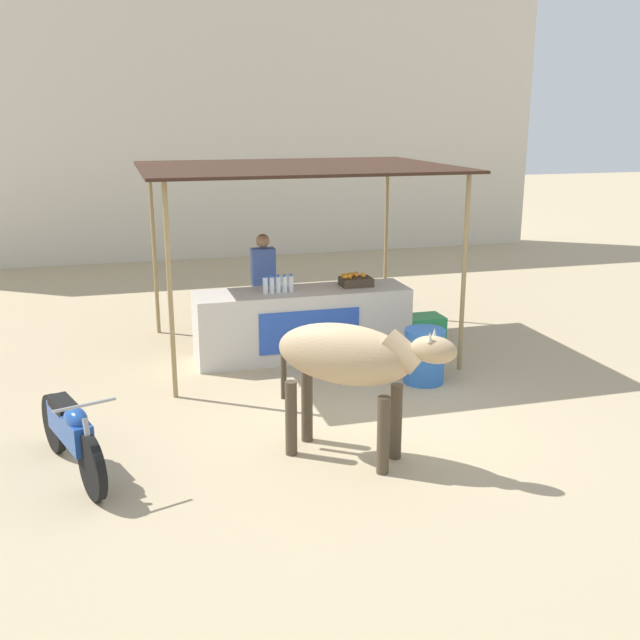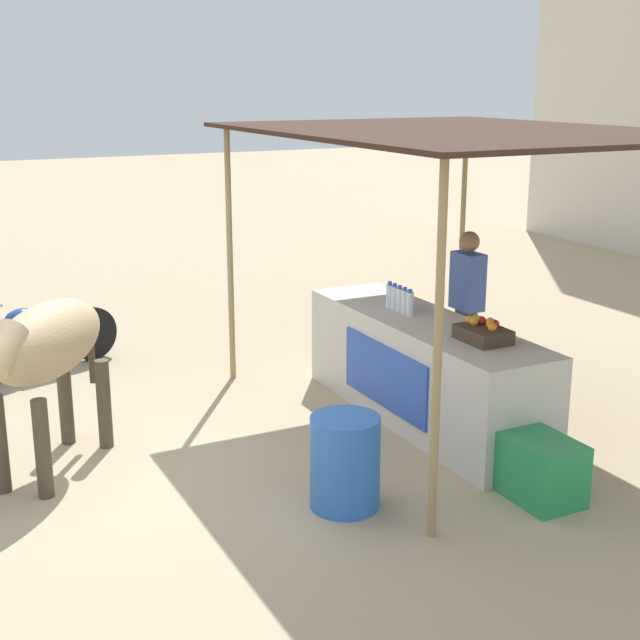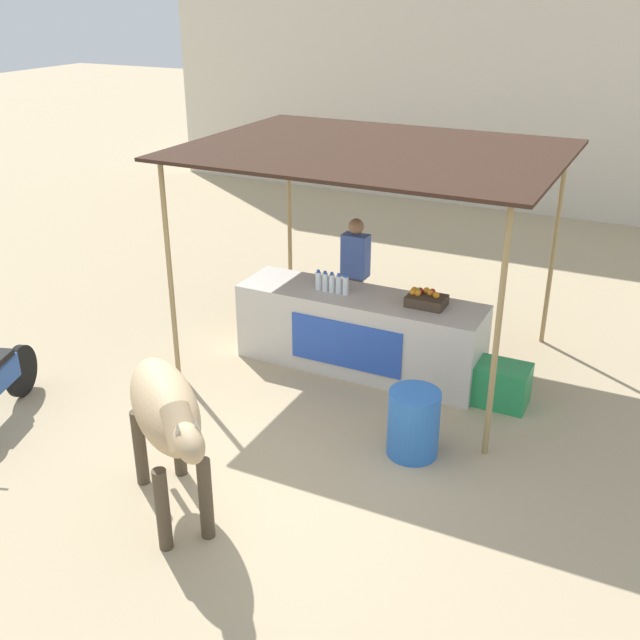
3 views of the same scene
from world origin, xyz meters
TOP-DOWN VIEW (x-y plane):
  - ground_plane at (0.00, 0.00)m, footprint 60.00×60.00m
  - building_wall_far at (0.00, 10.21)m, footprint 16.00×0.50m
  - stall_counter at (0.00, 2.20)m, footprint 3.00×0.82m
  - stall_awning at (0.00, 2.50)m, footprint 4.20×3.20m
  - water_bottle_row at (-0.35, 2.15)m, footprint 0.43×0.07m
  - fruit_crate at (0.79, 2.26)m, footprint 0.44×0.32m
  - vendor_behind_counter at (-0.39, 2.95)m, footprint 0.34×0.22m
  - cooler_box at (1.78, 2.10)m, footprint 0.60×0.44m
  - water_barrel at (1.23, 0.73)m, footprint 0.52×0.52m
  - cow at (-0.36, -1.08)m, footprint 1.62×1.46m
  - motorcycle_parked at (-3.00, -0.71)m, footprint 0.77×1.73m

SIDE VIEW (x-z plane):
  - ground_plane at x=0.00m, z-range 0.00..0.00m
  - cooler_box at x=1.78m, z-range 0.00..0.48m
  - water_barrel at x=1.23m, z-range 0.00..0.70m
  - motorcycle_parked at x=-3.00m, z-range -0.02..0.88m
  - stall_counter at x=0.00m, z-range 0.00..0.96m
  - vendor_behind_counter at x=-0.39m, z-range 0.02..1.67m
  - cow at x=-0.36m, z-range 0.32..1.75m
  - fruit_crate at x=0.79m, z-range 0.94..1.13m
  - water_bottle_row at x=-0.35m, z-range 0.95..1.20m
  - stall_awning at x=0.00m, z-range 1.22..3.86m
  - building_wall_far at x=0.00m, z-range 0.00..6.96m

